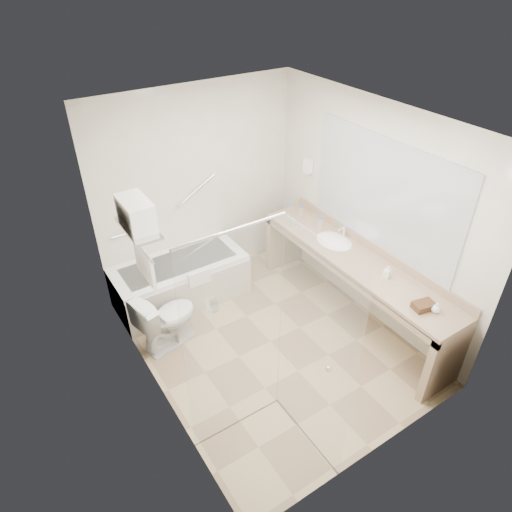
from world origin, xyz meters
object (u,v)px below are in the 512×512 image
amenity_basket (424,306)px  water_bottle_left (301,213)px  toilet (167,319)px  vanity_counter (354,273)px  bathtub (181,281)px

amenity_basket → water_bottle_left: (0.08, 2.00, 0.05)m
toilet → amenity_basket: 2.64m
vanity_counter → toilet: size_ratio=3.86×
bathtub → water_bottle_left: bearing=-12.9°
bathtub → amenity_basket: size_ratio=7.85×
bathtub → toilet: (-0.45, -0.62, 0.07)m
amenity_basket → water_bottle_left: bearing=87.6°
amenity_basket → water_bottle_left: 2.01m
water_bottle_left → toilet: bearing=-172.3°
vanity_counter → amenity_basket: bearing=-93.1°
vanity_counter → water_bottle_left: bearing=88.3°
bathtub → water_bottle_left: size_ratio=9.07×
vanity_counter → amenity_basket: size_ratio=13.25×
bathtub → amenity_basket: bearing=-58.0°
toilet → water_bottle_left: (2.01, 0.27, 0.59)m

